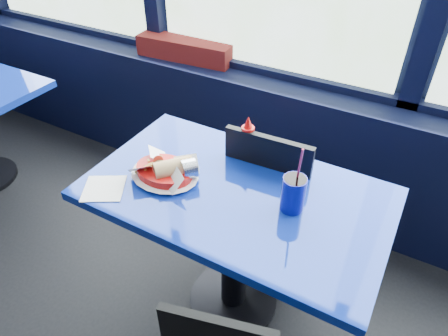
{
  "coord_description": "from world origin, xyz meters",
  "views": [
    {
      "loc": [
        0.84,
        0.94,
        1.8
      ],
      "look_at": [
        0.26,
        1.98,
        0.86
      ],
      "focal_mm": 32.0,
      "sensor_mm": 36.0,
      "label": 1
    }
  ],
  "objects_px": {
    "soda_cup": "(293,193)",
    "ketchup_bottle": "(247,140)",
    "near_table": "(235,222)",
    "chair_near_back": "(275,192)",
    "planter_box": "(185,49)",
    "food_basket": "(166,171)"
  },
  "relations": [
    {
      "from": "planter_box",
      "to": "food_basket",
      "type": "xyz_separation_m",
      "value": [
        0.54,
        -0.97,
        -0.08
      ]
    },
    {
      "from": "near_table",
      "to": "ketchup_bottle",
      "type": "bearing_deg",
      "value": 105.68
    },
    {
      "from": "ketchup_bottle",
      "to": "soda_cup",
      "type": "bearing_deg",
      "value": -34.9
    },
    {
      "from": "food_basket",
      "to": "planter_box",
      "type": "bearing_deg",
      "value": 95.3
    },
    {
      "from": "planter_box",
      "to": "chair_near_back",
      "type": "bearing_deg",
      "value": -37.58
    },
    {
      "from": "chair_near_back",
      "to": "ketchup_bottle",
      "type": "distance_m",
      "value": 0.36
    },
    {
      "from": "chair_near_back",
      "to": "food_basket",
      "type": "relative_size",
      "value": 2.75
    },
    {
      "from": "chair_near_back",
      "to": "near_table",
      "type": "bearing_deg",
      "value": 78.92
    },
    {
      "from": "food_basket",
      "to": "soda_cup",
      "type": "distance_m",
      "value": 0.53
    },
    {
      "from": "near_table",
      "to": "planter_box",
      "type": "distance_m",
      "value": 1.26
    },
    {
      "from": "chair_near_back",
      "to": "planter_box",
      "type": "xyz_separation_m",
      "value": [
        -0.88,
        0.58,
        0.35
      ]
    },
    {
      "from": "food_basket",
      "to": "ketchup_bottle",
      "type": "distance_m",
      "value": 0.37
    },
    {
      "from": "near_table",
      "to": "ketchup_bottle",
      "type": "xyz_separation_m",
      "value": [
        -0.06,
        0.22,
        0.27
      ]
    },
    {
      "from": "planter_box",
      "to": "soda_cup",
      "type": "xyz_separation_m",
      "value": [
        1.06,
        -0.88,
        -0.04
      ]
    },
    {
      "from": "chair_near_back",
      "to": "planter_box",
      "type": "relative_size",
      "value": 1.46
    },
    {
      "from": "soda_cup",
      "to": "food_basket",
      "type": "bearing_deg",
      "value": -171.0
    },
    {
      "from": "planter_box",
      "to": "soda_cup",
      "type": "relative_size",
      "value": 2.02
    },
    {
      "from": "food_basket",
      "to": "soda_cup",
      "type": "height_order",
      "value": "soda_cup"
    },
    {
      "from": "chair_near_back",
      "to": "soda_cup",
      "type": "distance_m",
      "value": 0.47
    },
    {
      "from": "planter_box",
      "to": "food_basket",
      "type": "height_order",
      "value": "planter_box"
    },
    {
      "from": "ketchup_bottle",
      "to": "food_basket",
      "type": "bearing_deg",
      "value": -128.76
    },
    {
      "from": "soda_cup",
      "to": "ketchup_bottle",
      "type": "bearing_deg",
      "value": 145.1
    }
  ]
}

